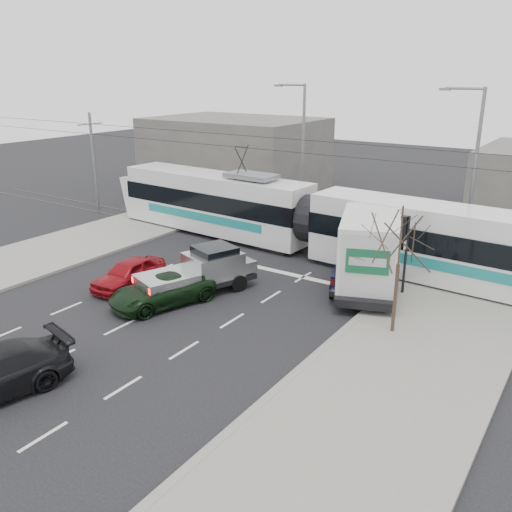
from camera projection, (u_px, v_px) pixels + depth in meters
The scene contains 16 objects.
ground at pixel (200, 311), 23.18m from camera, with size 120.00×120.00×0.00m, color black.
sidewalk_right at pixel (405, 371), 18.42m from camera, with size 6.00×60.00×0.15m, color gray.
sidewalk_left at pixel (29, 259), 29.46m from camera, with size 6.00×60.00×0.15m, color gray.
rails at pixel (311, 250), 31.05m from camera, with size 60.00×1.60×0.03m, color #33302D.
building_left at pixel (235, 154), 46.88m from camera, with size 14.00×10.00×6.00m, color slate.
bare_tree at pixel (400, 241), 19.93m from camera, with size 2.40×2.40×5.00m.
traffic_signal at pixel (404, 238), 24.01m from camera, with size 0.44×0.44×3.60m.
street_lamp_near at pixel (472, 163), 28.71m from camera, with size 2.38×0.25×9.00m.
street_lamp_far at pixel (301, 144), 36.32m from camera, with size 2.38×0.25×9.00m.
catenary at pixel (313, 184), 29.80m from camera, with size 60.00×0.20×7.00m.
tram at pixel (312, 220), 29.79m from camera, with size 27.43×4.18×5.58m.
silver_pickup at pixel (201, 271), 24.87m from camera, with size 3.81×6.04×2.08m.
box_truck at pixel (369, 251), 25.14m from camera, with size 4.91×7.74×3.66m.
navy_pickup at pixel (357, 264), 25.74m from camera, with size 3.35×5.40×2.14m.
green_car at pixel (162, 291), 23.67m from camera, with size 2.15×4.65×1.29m, color black.
red_car at pixel (129, 273), 25.61m from camera, with size 1.60×3.98×1.36m, color maroon.
Camera 1 is at (13.74, -16.28, 9.71)m, focal length 38.00 mm.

